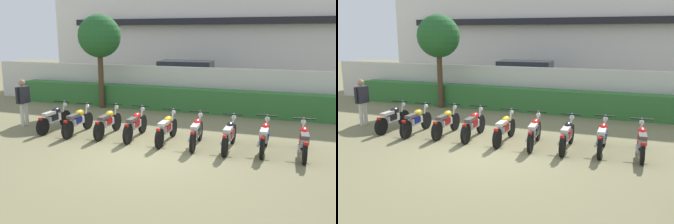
# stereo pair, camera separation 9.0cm
# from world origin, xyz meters

# --- Properties ---
(ground) EXTENTS (60.00, 60.00, 0.00)m
(ground) POSITION_xyz_m (0.00, 0.00, 0.00)
(ground) COLOR olive
(building) EXTENTS (23.35, 6.50, 7.49)m
(building) POSITION_xyz_m (0.00, 15.15, 3.74)
(building) COLOR white
(building) RESTS_ON ground
(compound_wall) EXTENTS (22.18, 0.30, 1.83)m
(compound_wall) POSITION_xyz_m (0.00, 6.58, 0.91)
(compound_wall) COLOR silver
(compound_wall) RESTS_ON ground
(hedge_row) EXTENTS (17.75, 0.70, 0.99)m
(hedge_row) POSITION_xyz_m (0.00, 5.88, 0.50)
(hedge_row) COLOR #337033
(hedge_row) RESTS_ON ground
(parked_car) EXTENTS (4.62, 2.35, 1.89)m
(parked_car) POSITION_xyz_m (-1.63, 9.37, 0.94)
(parked_car) COLOR black
(parked_car) RESTS_ON ground
(tree_near_inspector) EXTENTS (1.85, 1.85, 4.08)m
(tree_near_inspector) POSITION_xyz_m (-4.50, 5.37, 3.12)
(tree_near_inspector) COLOR #4C3823
(tree_near_inspector) RESTS_ON ground
(motorcycle_in_row_0) EXTENTS (0.60, 1.84, 0.95)m
(motorcycle_in_row_0) POSITION_xyz_m (-4.01, 1.32, 0.44)
(motorcycle_in_row_0) COLOR black
(motorcycle_in_row_0) RESTS_ON ground
(motorcycle_in_row_1) EXTENTS (0.60, 1.88, 0.95)m
(motorcycle_in_row_1) POSITION_xyz_m (-3.02, 1.24, 0.45)
(motorcycle_in_row_1) COLOR black
(motorcycle_in_row_1) RESTS_ON ground
(motorcycle_in_row_2) EXTENTS (0.60, 1.91, 0.96)m
(motorcycle_in_row_2) POSITION_xyz_m (-2.00, 1.41, 0.45)
(motorcycle_in_row_2) COLOR black
(motorcycle_in_row_2) RESTS_ON ground
(motorcycle_in_row_3) EXTENTS (0.60, 1.90, 0.97)m
(motorcycle_in_row_3) POSITION_xyz_m (-1.02, 1.41, 0.45)
(motorcycle_in_row_3) COLOR black
(motorcycle_in_row_3) RESTS_ON ground
(motorcycle_in_row_4) EXTENTS (0.60, 1.88, 0.95)m
(motorcycle_in_row_4) POSITION_xyz_m (0.05, 1.35, 0.44)
(motorcycle_in_row_4) COLOR black
(motorcycle_in_row_4) RESTS_ON ground
(motorcycle_in_row_5) EXTENTS (0.60, 1.84, 0.96)m
(motorcycle_in_row_5) POSITION_xyz_m (1.02, 1.26, 0.45)
(motorcycle_in_row_5) COLOR black
(motorcycle_in_row_5) RESTS_ON ground
(motorcycle_in_row_6) EXTENTS (0.60, 1.89, 0.96)m
(motorcycle_in_row_6) POSITION_xyz_m (1.99, 1.25, 0.45)
(motorcycle_in_row_6) COLOR black
(motorcycle_in_row_6) RESTS_ON ground
(motorcycle_in_row_7) EXTENTS (0.60, 1.84, 0.96)m
(motorcycle_in_row_7) POSITION_xyz_m (2.95, 1.39, 0.45)
(motorcycle_in_row_7) COLOR black
(motorcycle_in_row_7) RESTS_ON ground
(motorcycle_in_row_8) EXTENTS (0.60, 1.90, 0.94)m
(motorcycle_in_row_8) POSITION_xyz_m (3.97, 1.38, 0.44)
(motorcycle_in_row_8) COLOR black
(motorcycle_in_row_8) RESTS_ON ground
(inspector_person) EXTENTS (0.22, 0.67, 1.67)m
(inspector_person) POSITION_xyz_m (-5.45, 1.53, 0.99)
(inspector_person) COLOR beige
(inspector_person) RESTS_ON ground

